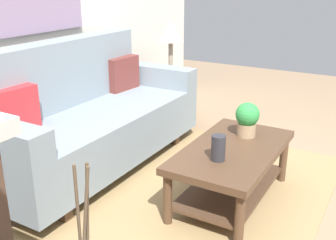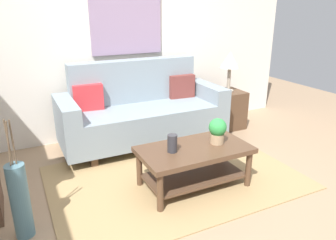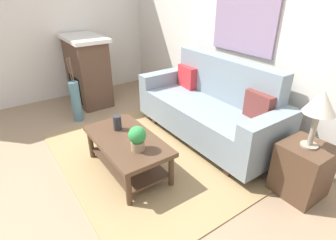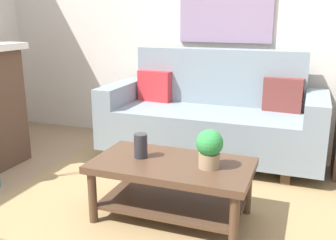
# 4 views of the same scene
# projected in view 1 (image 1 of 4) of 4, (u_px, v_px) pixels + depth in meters

# --- Properties ---
(ground_plane) EXTENTS (9.31, 9.31, 0.00)m
(ground_plane) POSITION_uv_depth(u_px,v_px,m) (261.00, 217.00, 2.80)
(ground_plane) COLOR #9E7F60
(wall_back) EXTENTS (5.31, 0.10, 2.70)m
(wall_back) POSITION_uv_depth(u_px,v_px,m) (28.00, 5.00, 3.32)
(wall_back) COLOR silver
(wall_back) RESTS_ON ground_plane
(area_rug) EXTENTS (2.57, 1.75, 0.01)m
(area_rug) POSITION_uv_depth(u_px,v_px,m) (196.00, 198.00, 3.03)
(area_rug) COLOR #A38456
(area_rug) RESTS_ON ground_plane
(couch) EXTENTS (2.12, 0.84, 1.08)m
(couch) POSITION_uv_depth(u_px,v_px,m) (90.00, 119.00, 3.43)
(couch) COLOR gray
(couch) RESTS_ON ground_plane
(throw_pillow_crimson) EXTENTS (0.37, 0.16, 0.32)m
(throw_pillow_crimson) POSITION_uv_depth(u_px,v_px,m) (13.00, 110.00, 2.87)
(throw_pillow_crimson) COLOR red
(throw_pillow_crimson) RESTS_ON couch
(throw_pillow_maroon) EXTENTS (0.37, 0.15, 0.32)m
(throw_pillow_maroon) POSITION_uv_depth(u_px,v_px,m) (123.00, 73.00, 3.93)
(throw_pillow_maroon) COLOR brown
(throw_pillow_maroon) RESTS_ON couch
(coffee_table) EXTENTS (1.10, 0.60, 0.43)m
(coffee_table) POSITION_uv_depth(u_px,v_px,m) (232.00, 162.00, 2.90)
(coffee_table) COLOR #513826
(coffee_table) RESTS_ON ground_plane
(tabletop_vase) EXTENTS (0.10, 0.10, 0.17)m
(tabletop_vase) POSITION_uv_depth(u_px,v_px,m) (218.00, 148.00, 2.64)
(tabletop_vase) COLOR #2D2D33
(tabletop_vase) RESTS_ON coffee_table
(potted_plant_tabletop) EXTENTS (0.18, 0.18, 0.26)m
(potted_plant_tabletop) POSITION_uv_depth(u_px,v_px,m) (247.00, 118.00, 3.03)
(potted_plant_tabletop) COLOR tan
(potted_plant_tabletop) RESTS_ON coffee_table
(side_table) EXTENTS (0.44, 0.44, 0.56)m
(side_table) POSITION_uv_depth(u_px,v_px,m) (171.00, 97.00, 4.58)
(side_table) COLOR #513826
(side_table) RESTS_ON ground_plane
(table_lamp) EXTENTS (0.28, 0.28, 0.57)m
(table_lamp) POSITION_uv_depth(u_px,v_px,m) (171.00, 33.00, 4.34)
(table_lamp) COLOR gray
(table_lamp) RESTS_ON side_table
(floor_vase_branch_a) EXTENTS (0.01, 0.04, 0.36)m
(floor_vase_branch_a) POSITION_uv_depth(u_px,v_px,m) (87.00, 208.00, 1.42)
(floor_vase_branch_a) COLOR brown
(floor_vase_branch_a) RESTS_ON floor_vase
(floor_vase_branch_b) EXTENTS (0.02, 0.02, 0.36)m
(floor_vase_branch_b) POSITION_uv_depth(u_px,v_px,m) (78.00, 210.00, 1.41)
(floor_vase_branch_b) COLOR brown
(floor_vase_branch_b) RESTS_ON floor_vase
(floor_vase_branch_c) EXTENTS (0.03, 0.05, 0.36)m
(floor_vase_branch_c) POSITION_uv_depth(u_px,v_px,m) (85.00, 213.00, 1.39)
(floor_vase_branch_c) COLOR brown
(floor_vase_branch_c) RESTS_ON floor_vase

